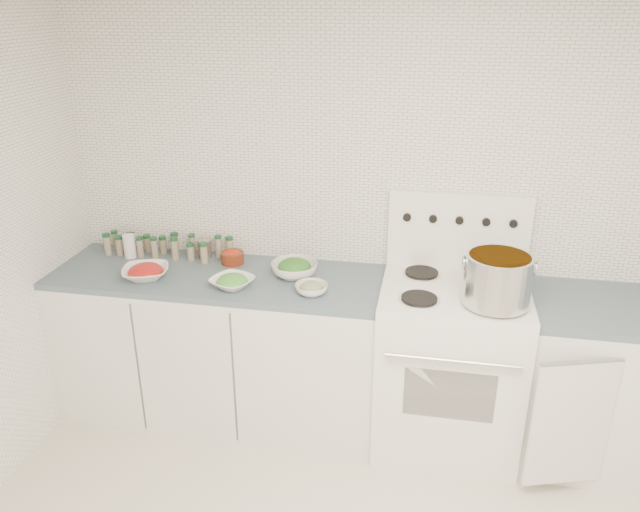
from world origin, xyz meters
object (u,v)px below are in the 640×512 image
at_px(bowl_tomato, 146,272).
at_px(bowl_snowpea, 232,282).
at_px(stove, 449,360).
at_px(stock_pot, 498,277).

distance_m(bowl_tomato, bowl_snowpea, 0.50).
relative_size(bowl_tomato, bowl_snowpea, 1.10).
xyz_separation_m(stove, bowl_snowpea, (-1.17, -0.14, 0.43)).
relative_size(stock_pot, bowl_snowpea, 1.22).
distance_m(stock_pot, bowl_tomato, 1.86).
height_order(bowl_tomato, bowl_snowpea, bowl_tomato).
distance_m(stove, stock_pot, 0.63).
xyz_separation_m(stock_pot, bowl_snowpea, (-1.35, 0.02, -0.15)).
bearing_deg(bowl_snowpea, stock_pot, -0.95).
bearing_deg(stove, bowl_tomato, -176.15).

